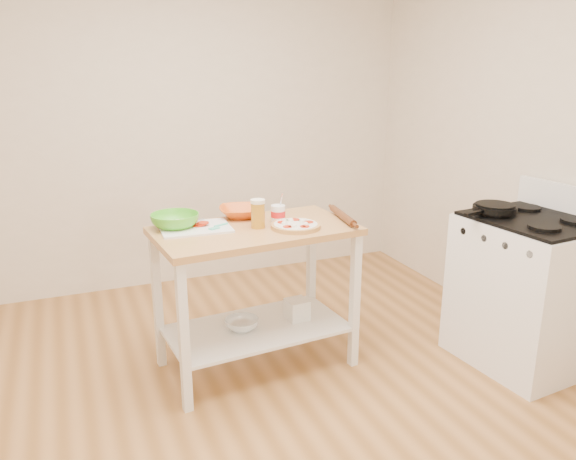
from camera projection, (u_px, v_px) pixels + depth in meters
The scene contains 15 objects.
room_shell at pixel (275, 171), 2.57m from camera, with size 4.04×4.54×2.74m.
prep_island at pixel (256, 268), 3.36m from camera, with size 1.21×0.73×0.90m.
gas_stove at pixel (525, 291), 3.47m from camera, with size 0.70×0.80×1.11m.
skillet at pixel (494, 208), 3.43m from camera, with size 0.41×0.26×0.03m.
pizza at pixel (296, 225), 3.28m from camera, with size 0.29×0.29×0.05m.
cutting_board at pixel (195, 228), 3.27m from camera, with size 0.42×0.32×0.04m.
spatula at pixel (218, 226), 3.26m from camera, with size 0.14×0.10×0.01m.
knife at pixel (181, 224), 3.30m from camera, with size 0.25×0.14×0.01m.
orange_bowl at pixel (241, 212), 3.51m from camera, with size 0.27×0.27×0.07m, color #D45415.
green_bowl at pixel (175, 221), 3.27m from camera, with size 0.28×0.28×0.09m, color #4EBC29.
beer_pint at pixel (258, 214), 3.27m from camera, with size 0.08×0.08×0.17m.
yogurt_tub at pixel (278, 214), 3.39m from camera, with size 0.09×0.09×0.19m.
rolling_pin at pixel (343, 216), 3.46m from camera, with size 0.04×0.04×0.39m, color #5E2F15.
shelf_glass_bowl at pixel (242, 324), 3.44m from camera, with size 0.21×0.21×0.07m, color silver.
shelf_bin at pixel (297, 309), 3.56m from camera, with size 0.13×0.13×0.13m, color white.
Camera 1 is at (-0.91, -2.37, 1.83)m, focal length 35.00 mm.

